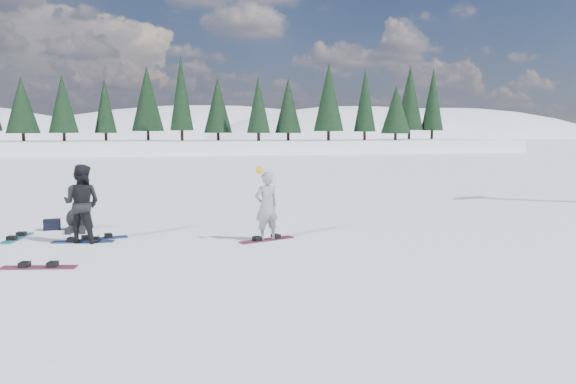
# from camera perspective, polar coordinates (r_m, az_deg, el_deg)

# --- Properties ---
(ground) EXTENTS (420.00, 420.00, 0.00)m
(ground) POSITION_cam_1_polar(r_m,az_deg,el_deg) (14.58, -7.27, -4.76)
(ground) COLOR white
(ground) RESTS_ON ground
(alpine_backdrop) EXTENTS (412.50, 227.00, 53.20)m
(alpine_backdrop) POSITION_cam_1_polar(r_m,az_deg,el_deg) (204.34, -16.66, 1.34)
(alpine_backdrop) COLOR white
(alpine_backdrop) RESTS_ON ground
(snowboarder_woman) EXTENTS (0.73, 0.57, 1.90)m
(snowboarder_woman) POSITION_cam_1_polar(r_m,az_deg,el_deg) (14.15, -2.21, -1.42)
(snowboarder_woman) COLOR gray
(snowboarder_woman) RESTS_ON ground
(snowboarder_man) EXTENTS (1.15, 1.03, 1.95)m
(snowboarder_man) POSITION_cam_1_polar(r_m,az_deg,el_deg) (14.81, -20.22, -1.11)
(snowboarder_man) COLOR black
(snowboarder_man) RESTS_ON ground
(seated_rider) EXTENTS (0.62, 0.99, 0.83)m
(seated_rider) POSITION_cam_1_polar(r_m,az_deg,el_deg) (16.71, -20.64, -2.59)
(seated_rider) COLOR black
(seated_rider) RESTS_ON ground
(gear_bag) EXTENTS (0.48, 0.35, 0.30)m
(gear_bag) POSITION_cam_1_polar(r_m,az_deg,el_deg) (17.08, -22.85, -3.07)
(gear_bag) COLOR black
(gear_bag) RESTS_ON ground
(snowboard_woman) EXTENTS (1.50, 0.78, 0.03)m
(snowboard_woman) POSITION_cam_1_polar(r_m,az_deg,el_deg) (14.29, -2.18, -4.88)
(snowboard_woman) COLOR maroon
(snowboard_woman) RESTS_ON ground
(snowboard_man) EXTENTS (1.53, 0.50, 0.03)m
(snowboard_man) POSITION_cam_1_polar(r_m,az_deg,el_deg) (14.96, -20.08, -4.76)
(snowboard_man) COLOR navy
(snowboard_man) RESTS_ON ground
(snowboard_loose_a) EXTENTS (0.57, 1.53, 0.03)m
(snowboard_loose_a) POSITION_cam_1_polar(r_m,az_deg,el_deg) (16.09, -25.84, -4.25)
(snowboard_loose_a) COLOR teal
(snowboard_loose_a) RESTS_ON ground
(snowboard_loose_b) EXTENTS (1.53, 0.57, 0.03)m
(snowboard_loose_b) POSITION_cam_1_polar(r_m,az_deg,el_deg) (12.55, -23.99, -7.01)
(snowboard_loose_b) COLOR maroon
(snowboard_loose_b) RESTS_ON ground
(snowboard_loose_c) EXTENTS (1.52, 0.63, 0.03)m
(snowboard_loose_c) POSITION_cam_1_polar(r_m,az_deg,el_deg) (15.21, -18.82, -4.53)
(snowboard_loose_c) COLOR navy
(snowboard_loose_c) RESTS_ON ground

